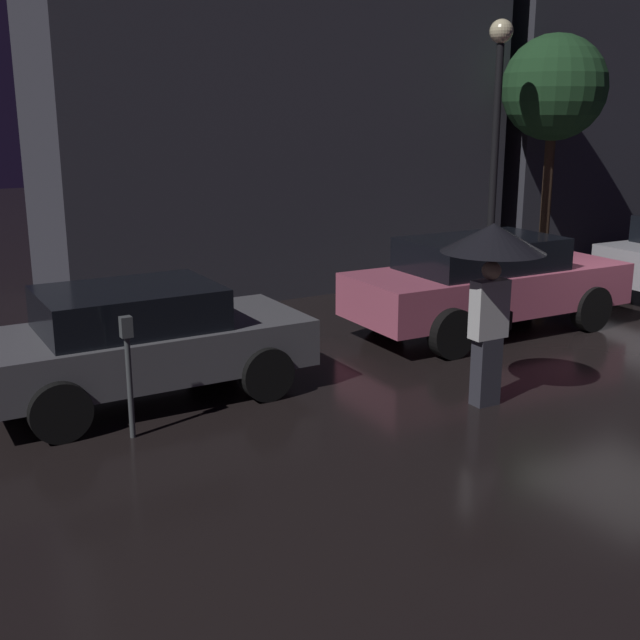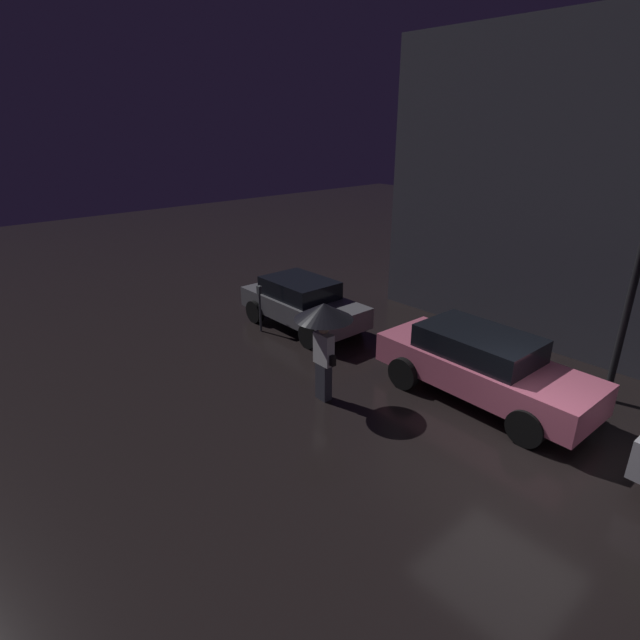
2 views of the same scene
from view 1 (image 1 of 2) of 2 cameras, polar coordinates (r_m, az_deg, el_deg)
The scene contains 9 objects.
ground_plane at distance 13.18m, azimuth 21.60°, elevation -1.24°, with size 60.00×60.00×0.00m, color black.
building_facade_left at distance 15.99m, azimuth -3.05°, elevation 16.56°, with size 9.06×3.00×7.80m.
building_facade_right at distance 21.47m, azimuth 18.80°, elevation 15.84°, with size 7.09×3.00×8.15m.
parked_car_grey at distance 9.81m, azimuth -12.64°, elevation -1.38°, with size 3.94×1.88×1.38m.
parked_car_pink at distance 12.75m, azimuth 11.77°, elevation 2.69°, with size 4.60×1.89×1.50m.
pedestrian_with_umbrella at distance 9.32m, azimuth 12.15°, elevation 4.29°, with size 1.20×1.20×2.16m.
parking_meter at distance 8.61m, azimuth -13.47°, elevation -3.07°, with size 0.12×0.10×1.33m.
street_lamp_near at distance 15.19m, azimuth 12.47°, elevation 14.28°, with size 0.42×0.42×4.92m.
street_tree at distance 16.99m, azimuth 16.32°, elevation 15.48°, with size 2.06×2.06×4.83m.
Camera 1 is at (-10.18, -7.64, 3.40)m, focal length 45.00 mm.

